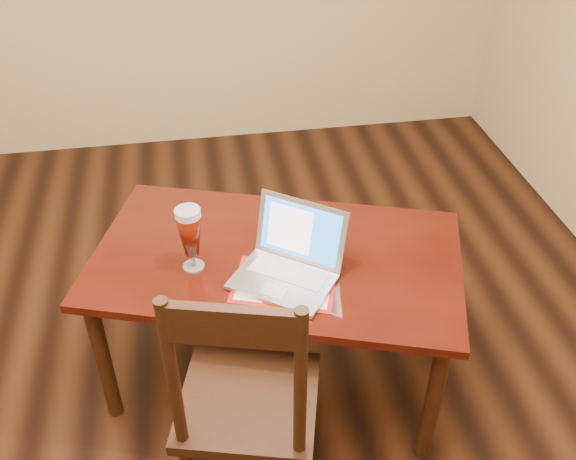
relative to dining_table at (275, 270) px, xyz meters
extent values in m
plane|color=black|center=(-0.37, -0.24, -0.61)|extent=(5.00, 5.00, 0.00)
cube|color=#430F09|center=(0.01, 0.01, 0.05)|extent=(1.63, 1.23, 0.04)
cylinder|color=#31190C|center=(-0.71, -0.10, -0.29)|extent=(0.06, 0.06, 0.64)
cylinder|color=#31190C|center=(0.52, -0.52, -0.29)|extent=(0.06, 0.06, 0.64)
cylinder|color=#31190C|center=(-0.50, 0.53, -0.29)|extent=(0.06, 0.06, 0.64)
cylinder|color=#31190C|center=(0.73, 0.12, -0.29)|extent=(0.06, 0.06, 0.64)
cube|color=#AF1710|center=(0.01, -0.17, 0.07)|extent=(0.45, 0.38, 0.00)
cube|color=beige|center=(0.01, -0.17, 0.07)|extent=(0.40, 0.33, 0.00)
cube|color=silver|center=(0.01, -0.17, 0.08)|extent=(0.44, 0.41, 0.02)
cube|color=#B1B1B5|center=(0.03, -0.13, 0.09)|extent=(0.31, 0.26, 0.00)
cube|color=silver|center=(-0.04, -0.22, 0.09)|extent=(0.11, 0.11, 0.00)
cube|color=silver|center=(0.10, -0.04, 0.21)|extent=(0.33, 0.27, 0.24)
cube|color=blue|center=(0.09, -0.04, 0.21)|extent=(0.29, 0.23, 0.20)
cube|color=white|center=(0.06, -0.02, 0.21)|extent=(0.17, 0.14, 0.17)
cylinder|color=silver|center=(-0.32, -0.01, 0.07)|extent=(0.08, 0.08, 0.01)
cylinder|color=silver|center=(-0.32, -0.01, 0.11)|extent=(0.01, 0.01, 0.06)
cylinder|color=silver|center=(-0.32, -0.01, 0.32)|extent=(0.10, 0.10, 0.02)
cylinder|color=silver|center=(-0.32, -0.01, 0.33)|extent=(0.10, 0.10, 0.01)
cylinder|color=white|center=(0.05, 0.33, 0.09)|extent=(0.06, 0.06, 0.04)
cylinder|color=white|center=(0.05, 0.32, 0.09)|extent=(0.06, 0.06, 0.04)
cube|color=black|center=(-0.17, -0.53, -0.13)|extent=(0.57, 0.55, 0.04)
cylinder|color=black|center=(-0.31, -0.30, -0.38)|extent=(0.04, 0.04, 0.46)
cylinder|color=black|center=(0.06, -0.40, -0.38)|extent=(0.04, 0.04, 0.46)
cylinder|color=black|center=(-0.40, -0.65, 0.19)|extent=(0.04, 0.04, 0.60)
cylinder|color=black|center=(-0.03, -0.75, 0.19)|extent=(0.04, 0.04, 0.60)
cube|color=black|center=(-0.22, -0.70, 0.42)|extent=(0.37, 0.13, 0.13)
camera|label=1|loc=(-0.27, -1.94, 1.67)|focal=40.00mm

